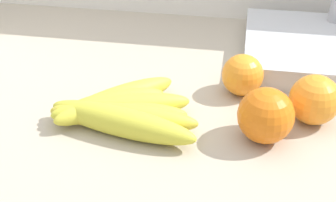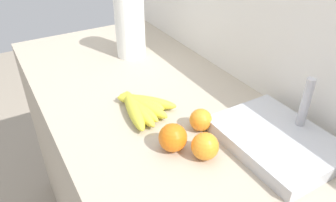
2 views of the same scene
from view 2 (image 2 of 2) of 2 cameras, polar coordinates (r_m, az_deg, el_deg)
wall_back at (r=1.36m, az=13.06°, el=-5.92°), size 2.04×0.06×1.30m
banana_bunch at (r=1.02m, az=-4.94°, el=-0.89°), size 0.22×0.18×0.04m
orange_back_right at (r=0.84m, az=6.49°, el=-7.88°), size 0.07×0.07×0.07m
orange_far_right at (r=0.94m, az=5.75°, el=-3.30°), size 0.07×0.07×0.07m
orange_front at (r=0.86m, az=0.86°, el=-6.43°), size 0.08×0.08×0.08m
paper_towel_roll at (r=1.35m, az=-6.67°, el=12.80°), size 0.12×0.12×0.28m
sink_basin at (r=0.93m, az=18.52°, el=-6.26°), size 0.32×0.25×0.18m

